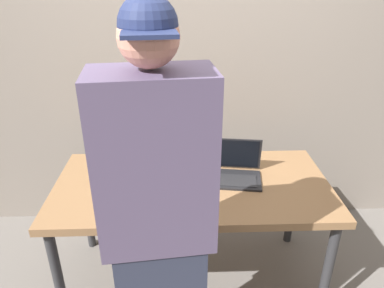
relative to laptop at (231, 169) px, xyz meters
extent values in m
plane|color=slate|center=(-0.23, -0.07, -0.78)|extent=(8.00, 8.00, 0.00)
cube|color=olive|center=(-0.23, -0.07, -0.07)|extent=(1.58, 0.77, 0.04)
cylinder|color=#2D2D30|center=(-0.96, -0.39, -0.44)|extent=(0.05, 0.05, 0.68)
cylinder|color=#2D2D30|center=(0.50, -0.39, -0.44)|extent=(0.05, 0.05, 0.68)
cylinder|color=#2D2D30|center=(-0.96, 0.26, -0.44)|extent=(0.05, 0.05, 0.68)
cylinder|color=#2D2D30|center=(0.50, 0.26, -0.44)|extent=(0.05, 0.05, 0.68)
cube|color=black|center=(-0.01, -0.05, -0.04)|extent=(0.38, 0.26, 0.01)
cube|color=#232326|center=(-0.01, -0.06, -0.04)|extent=(0.31, 0.17, 0.00)
cube|color=black|center=(0.01, 0.08, 0.06)|extent=(0.35, 0.09, 0.21)
cube|color=black|center=(0.01, 0.07, 0.06)|extent=(0.32, 0.08, 0.19)
cylinder|color=#472B14|center=(-0.72, 0.00, 0.06)|extent=(0.07, 0.07, 0.21)
cone|color=#472B14|center=(-0.72, 0.00, 0.17)|extent=(0.07, 0.07, 0.03)
cylinder|color=#472B14|center=(-0.72, 0.00, 0.22)|extent=(0.03, 0.03, 0.07)
cylinder|color=#BFB74C|center=(-0.72, 0.00, 0.26)|extent=(0.04, 0.04, 0.01)
cylinder|color=#6AAECC|center=(-0.72, 0.00, 0.07)|extent=(0.07, 0.07, 0.07)
cylinder|color=#1E5123|center=(-0.58, 0.12, 0.04)|extent=(0.07, 0.07, 0.18)
cone|color=#1E5123|center=(-0.58, 0.12, 0.15)|extent=(0.07, 0.07, 0.02)
cylinder|color=#1E5123|center=(-0.58, 0.12, 0.19)|extent=(0.03, 0.03, 0.07)
cylinder|color=#BFB74C|center=(-0.58, 0.12, 0.23)|extent=(0.04, 0.04, 0.01)
cylinder|color=#44BABA|center=(-0.58, 0.12, 0.05)|extent=(0.07, 0.07, 0.06)
cylinder|color=brown|center=(-0.49, -0.02, 0.05)|extent=(0.06, 0.06, 0.19)
cone|color=brown|center=(-0.49, -0.02, 0.15)|extent=(0.06, 0.06, 0.02)
cylinder|color=brown|center=(-0.49, -0.02, 0.20)|extent=(0.02, 0.02, 0.07)
cylinder|color=#BFB74C|center=(-0.49, -0.02, 0.24)|extent=(0.03, 0.03, 0.01)
cylinder|color=#6494E2|center=(-0.49, -0.02, 0.06)|extent=(0.06, 0.06, 0.07)
cube|color=#594C6B|center=(-0.39, -0.71, 0.44)|extent=(0.44, 0.28, 0.66)
sphere|color=tan|center=(-0.39, -0.71, 0.87)|extent=(0.19, 0.19, 0.19)
sphere|color=navy|center=(-0.39, -0.71, 0.91)|extent=(0.18, 0.18, 0.18)
cube|color=navy|center=(-0.38, -0.82, 0.90)|extent=(0.16, 0.12, 0.01)
cube|color=gray|center=(-0.23, 0.67, 0.52)|extent=(6.00, 0.10, 2.60)
camera|label=1|loc=(-0.30, -1.81, 1.05)|focal=33.26mm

